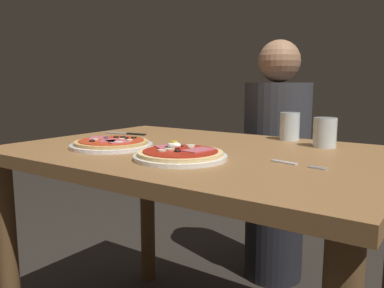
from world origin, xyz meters
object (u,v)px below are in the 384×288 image
(dining_table, at_px, (199,184))
(pizza_foreground, at_px, (180,155))
(water_glass_far, at_px, (325,134))
(diner_person, at_px, (276,168))
(pizza_across_left, at_px, (112,144))
(water_glass_near, at_px, (290,128))
(fork, at_px, (293,164))
(knife, at_px, (128,134))

(dining_table, bearing_deg, pizza_foreground, -73.26)
(water_glass_far, xyz_separation_m, diner_person, (-0.37, 0.49, -0.25))
(diner_person, bearing_deg, pizza_foreground, 96.27)
(pizza_across_left, height_order, diner_person, diner_person)
(water_glass_far, bearing_deg, water_glass_near, 149.78)
(pizza_foreground, relative_size, fork, 1.67)
(pizza_across_left, relative_size, water_glass_near, 2.63)
(knife, bearing_deg, dining_table, -16.62)
(pizza_foreground, distance_m, pizza_across_left, 0.31)
(dining_table, distance_m, fork, 0.37)
(dining_table, xyz_separation_m, fork, (0.34, -0.07, 0.12))
(water_glass_far, bearing_deg, pizza_foreground, -121.57)
(water_glass_far, xyz_separation_m, fork, (0.02, -0.33, -0.04))
(fork, relative_size, knife, 0.81)
(pizza_foreground, xyz_separation_m, diner_person, (-0.10, 0.93, -0.22))
(fork, distance_m, knife, 0.81)
(water_glass_far, height_order, diner_person, diner_person)
(pizza_foreground, bearing_deg, water_glass_far, 58.43)
(fork, xyz_separation_m, knife, (-0.79, 0.20, 0.00))
(water_glass_near, xyz_separation_m, diner_person, (-0.21, 0.40, -0.25))
(water_glass_near, height_order, knife, water_glass_near)
(pizza_across_left, distance_m, water_glass_far, 0.71)
(knife, bearing_deg, pizza_foreground, -31.69)
(water_glass_far, bearing_deg, fork, -86.72)
(water_glass_near, relative_size, water_glass_far, 1.05)
(water_glass_near, height_order, water_glass_far, water_glass_near)
(knife, bearing_deg, water_glass_far, 9.79)
(dining_table, relative_size, fork, 7.72)
(pizza_foreground, distance_m, knife, 0.58)
(pizza_across_left, relative_size, knife, 1.39)
(knife, xyz_separation_m, diner_person, (0.40, 0.62, -0.21))
(water_glass_far, bearing_deg, dining_table, -140.56)
(dining_table, bearing_deg, fork, -11.33)
(pizza_across_left, bearing_deg, water_glass_near, 49.87)
(dining_table, height_order, water_glass_far, water_glass_far)
(pizza_foreground, bearing_deg, pizza_across_left, 173.95)
(dining_table, bearing_deg, water_glass_near, 65.19)
(water_glass_near, bearing_deg, water_glass_far, -30.22)
(pizza_foreground, relative_size, water_glass_far, 2.67)
(pizza_foreground, bearing_deg, water_glass_near, 78.03)
(pizza_foreground, height_order, water_glass_near, water_glass_near)
(dining_table, distance_m, diner_person, 0.76)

